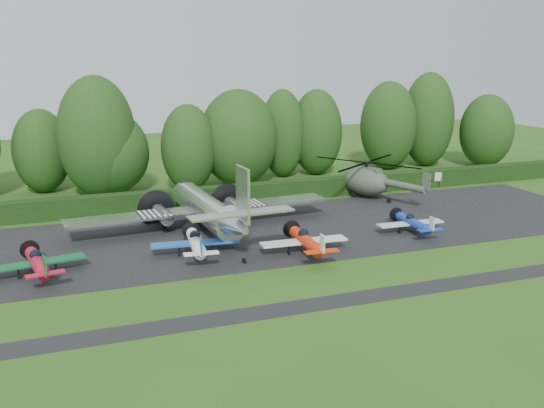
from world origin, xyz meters
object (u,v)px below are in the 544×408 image
object	(u,v)px
transport_plane	(207,209)
helicopter	(366,178)
light_plane_red	(37,263)
sign_board	(428,177)
light_plane_orange	(306,241)
light_plane_blue	(413,223)
light_plane_white	(196,243)

from	to	relation	value
transport_plane	helicopter	size ratio (longest dim) A/B	1.65
transport_plane	helicopter	bearing A→B (deg)	23.54
light_plane_red	sign_board	size ratio (longest dim) A/B	2.19
transport_plane	light_plane_orange	xyz separation A→B (m)	(5.90, -8.53, -1.02)
light_plane_orange	light_plane_blue	bearing A→B (deg)	7.48
light_plane_orange	light_plane_white	bearing A→B (deg)	159.95
light_plane_blue	sign_board	world-z (taller)	light_plane_blue
light_plane_white	transport_plane	bearing A→B (deg)	62.00
light_plane_red	light_plane_orange	world-z (taller)	light_plane_orange
light_plane_orange	light_plane_blue	world-z (taller)	light_plane_orange
transport_plane	light_plane_red	bearing A→B (deg)	-150.82
sign_board	light_plane_white	bearing A→B (deg)	-172.90
helicopter	transport_plane	bearing A→B (deg)	-140.56
light_plane_orange	helicopter	world-z (taller)	helicopter
light_plane_blue	helicopter	size ratio (longest dim) A/B	0.44
transport_plane	light_plane_blue	xyz separation A→B (m)	(17.02, -6.50, -1.17)
light_plane_red	light_plane_blue	world-z (taller)	light_plane_red
light_plane_white	helicopter	bearing A→B (deg)	24.23
transport_plane	light_plane_red	size ratio (longest dim) A/B	3.36
light_plane_red	helicopter	world-z (taller)	helicopter
light_plane_red	light_plane_orange	bearing A→B (deg)	4.34
light_plane_orange	helicopter	size ratio (longest dim) A/B	0.51
transport_plane	helicopter	xyz separation A→B (m)	(19.56, 6.86, 0.01)
light_plane_red	light_plane_white	xyz separation A→B (m)	(11.67, 0.60, 0.02)
transport_plane	light_plane_orange	bearing A→B (deg)	-51.08
light_plane_blue	sign_board	size ratio (longest dim) A/B	1.97
light_plane_red	light_plane_blue	xyz separation A→B (m)	(31.09, 0.04, -0.11)
light_plane_blue	helicopter	xyz separation A→B (m)	(2.54, 13.36, 1.18)
light_plane_orange	sign_board	distance (m)	28.65
transport_plane	sign_board	distance (m)	30.07
light_plane_white	light_plane_blue	xyz separation A→B (m)	(19.42, -0.55, -0.13)
helicopter	sign_board	world-z (taller)	helicopter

